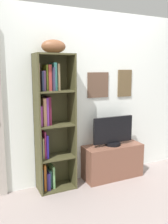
# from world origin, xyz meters

# --- Properties ---
(ground) EXTENTS (5.20, 5.20, 0.04)m
(ground) POSITION_xyz_m (0.00, 0.00, -0.02)
(ground) COLOR gray
(back_wall) EXTENTS (4.80, 0.08, 2.33)m
(back_wall) POSITION_xyz_m (0.00, 1.13, 1.17)
(back_wall) COLOR white
(back_wall) RESTS_ON ground
(bookshelf) EXTENTS (0.48, 0.29, 1.74)m
(bookshelf) POSITION_xyz_m (-0.71, 0.99, 0.89)
(bookshelf) COLOR #444125
(bookshelf) RESTS_ON ground
(football) EXTENTS (0.32, 0.22, 0.16)m
(football) POSITION_xyz_m (-0.66, 0.95, 1.82)
(football) COLOR brown
(football) RESTS_ON bookshelf
(tv_stand) EXTENTS (0.86, 0.34, 0.48)m
(tv_stand) POSITION_xyz_m (0.19, 0.93, 0.24)
(tv_stand) COLOR brown
(tv_stand) RESTS_ON ground
(television) EXTENTS (0.61, 0.22, 0.41)m
(television) POSITION_xyz_m (0.19, 0.93, 0.68)
(television) COLOR black
(television) RESTS_ON tv_stand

